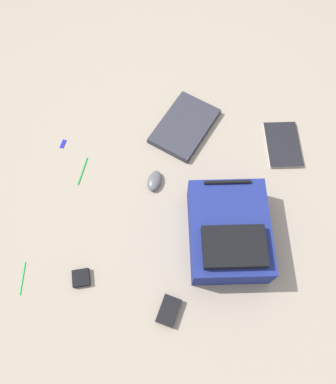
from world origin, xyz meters
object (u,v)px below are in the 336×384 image
object	(u,v)px
laptop	(185,126)
usb_stick	(63,144)
earbud_pouch	(81,278)
power_brick	(169,311)
pen_blue	(22,278)
backpack	(229,232)
computer_mouse	(155,181)
book_blue	(283,145)
pen_black	(83,171)

from	to	relation	value
laptop	usb_stick	world-z (taller)	laptop
earbud_pouch	power_brick	bearing A→B (deg)	-12.13
laptop	pen_blue	distance (m)	1.04
backpack	usb_stick	bearing A→B (deg)	155.85
laptop	power_brick	distance (m)	0.90
power_brick	earbud_pouch	xyz separation A→B (m)	(-0.39, 0.08, -0.00)
power_brick	earbud_pouch	bearing A→B (deg)	167.87
backpack	power_brick	distance (m)	0.41
computer_mouse	book_blue	bearing A→B (deg)	32.08
backpack	pen_blue	world-z (taller)	backpack
computer_mouse	usb_stick	size ratio (longest dim) A/B	2.24
book_blue	earbud_pouch	bearing A→B (deg)	-137.21
computer_mouse	usb_stick	distance (m)	0.51
pen_black	computer_mouse	bearing A→B (deg)	-2.10
pen_black	earbud_pouch	xyz separation A→B (m)	(0.11, -0.50, 0.01)
usb_stick	pen_black	bearing A→B (deg)	-45.72
computer_mouse	usb_stick	xyz separation A→B (m)	(-0.48, 0.15, -0.01)
backpack	laptop	size ratio (longest dim) A/B	1.13
laptop	pen_blue	xyz separation A→B (m)	(-0.60, -0.85, -0.01)
pen_blue	usb_stick	bearing A→B (deg)	89.38
book_blue	pen_blue	world-z (taller)	book_blue
backpack	earbud_pouch	xyz separation A→B (m)	(-0.60, -0.26, -0.07)
backpack	earbud_pouch	distance (m)	0.66
computer_mouse	power_brick	world-z (taller)	computer_mouse
computer_mouse	pen_blue	xyz separation A→B (m)	(-0.49, -0.52, -0.01)
book_blue	pen_blue	distance (m)	1.36
computer_mouse	usb_stick	bearing A→B (deg)	169.47
laptop	power_brick	world-z (taller)	laptop
earbud_pouch	pen_black	bearing A→B (deg)	102.46
pen_blue	usb_stick	xyz separation A→B (m)	(0.01, 0.67, 0.00)
usb_stick	computer_mouse	bearing A→B (deg)	-16.99
book_blue	pen_black	xyz separation A→B (m)	(-0.95, -0.27, -0.00)
book_blue	power_brick	size ratio (longest dim) A/B	2.39
power_brick	pen_blue	xyz separation A→B (m)	(-0.64, 0.05, -0.01)
backpack	pen_blue	size ratio (longest dim) A/B	3.34
book_blue	usb_stick	distance (m)	1.09
laptop	pen_black	distance (m)	0.55
laptop	computer_mouse	distance (m)	0.34
power_brick	earbud_pouch	world-z (taller)	power_brick
earbud_pouch	backpack	bearing A→B (deg)	23.62
backpack	laptop	distance (m)	0.61
backpack	computer_mouse	xyz separation A→B (m)	(-0.36, 0.23, -0.07)
computer_mouse	earbud_pouch	size ratio (longest dim) A/B	1.49
power_brick	pen_black	world-z (taller)	power_brick
laptop	usb_stick	xyz separation A→B (m)	(-0.59, -0.18, -0.01)
pen_black	earbud_pouch	size ratio (longest dim) A/B	2.06
backpack	pen_black	world-z (taller)	backpack
computer_mouse	laptop	bearing A→B (deg)	78.64
pen_blue	backpack	bearing A→B (deg)	19.18
laptop	book_blue	bearing A→B (deg)	-4.48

